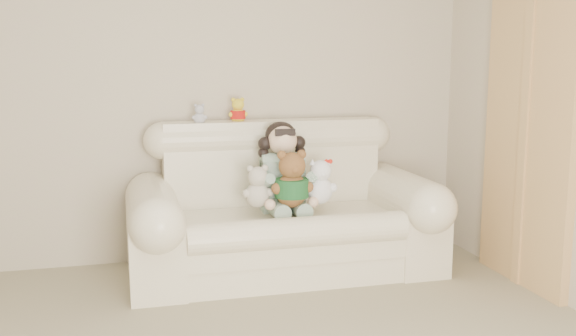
{
  "coord_description": "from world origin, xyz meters",
  "views": [
    {
      "loc": [
        -0.33,
        -2.25,
        1.47
      ],
      "look_at": [
        0.76,
        1.9,
        0.75
      ],
      "focal_mm": 40.93,
      "sensor_mm": 36.0,
      "label": 1
    }
  ],
  "objects_px": {
    "sofa": "(284,200)",
    "white_cat": "(320,177)",
    "cream_teddy": "(258,182)",
    "brown_teddy": "(292,174)",
    "seated_child": "(282,166)"
  },
  "relations": [
    {
      "from": "cream_teddy",
      "to": "sofa",
      "type": "bearing_deg",
      "value": 12.05
    },
    {
      "from": "seated_child",
      "to": "brown_teddy",
      "type": "bearing_deg",
      "value": -86.66
    },
    {
      "from": "white_cat",
      "to": "cream_teddy",
      "type": "relative_size",
      "value": 1.1
    },
    {
      "from": "white_cat",
      "to": "brown_teddy",
      "type": "bearing_deg",
      "value": -177.93
    },
    {
      "from": "brown_teddy",
      "to": "white_cat",
      "type": "xyz_separation_m",
      "value": [
        0.21,
        0.05,
        -0.04
      ]
    },
    {
      "from": "white_cat",
      "to": "seated_child",
      "type": "bearing_deg",
      "value": 127.67
    },
    {
      "from": "sofa",
      "to": "seated_child",
      "type": "relative_size",
      "value": 3.34
    },
    {
      "from": "sofa",
      "to": "white_cat",
      "type": "relative_size",
      "value": 5.81
    },
    {
      "from": "seated_child",
      "to": "brown_teddy",
      "type": "height_order",
      "value": "seated_child"
    },
    {
      "from": "seated_child",
      "to": "white_cat",
      "type": "bearing_deg",
      "value": -38.87
    },
    {
      "from": "cream_teddy",
      "to": "white_cat",
      "type": "bearing_deg",
      "value": -15.38
    },
    {
      "from": "brown_teddy",
      "to": "cream_teddy",
      "type": "relative_size",
      "value": 1.35
    },
    {
      "from": "brown_teddy",
      "to": "cream_teddy",
      "type": "height_order",
      "value": "brown_teddy"
    },
    {
      "from": "brown_teddy",
      "to": "white_cat",
      "type": "relative_size",
      "value": 1.23
    },
    {
      "from": "seated_child",
      "to": "white_cat",
      "type": "distance_m",
      "value": 0.29
    }
  ]
}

